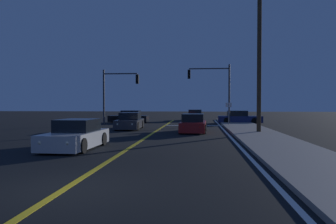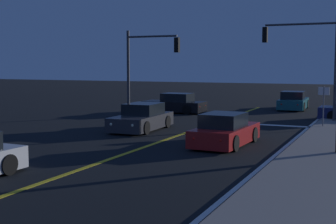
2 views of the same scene
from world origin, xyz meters
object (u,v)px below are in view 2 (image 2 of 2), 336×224
(car_distant_tail_black, at_px, (175,104))
(traffic_signal_far_left, at_px, (147,59))
(traffic_signal_near_right, at_px, (309,52))
(car_side_waiting_charcoal, at_px, (142,119))
(car_mid_block_red, at_px, (225,131))
(street_sign_corner, at_px, (324,100))
(car_lead_oncoming_teal, at_px, (293,102))

(car_distant_tail_black, relative_size, traffic_signal_far_left, 0.79)
(traffic_signal_near_right, height_order, traffic_signal_far_left, traffic_signal_near_right)
(car_side_waiting_charcoal, bearing_deg, traffic_signal_far_left, -68.03)
(car_mid_block_red, bearing_deg, street_sign_corner, 67.73)
(car_side_waiting_charcoal, xyz_separation_m, traffic_signal_near_right, (7.14, 6.87, 3.42))
(car_side_waiting_charcoal, height_order, car_lead_oncoming_teal, same)
(traffic_signal_far_left, bearing_deg, car_distant_tail_black, 80.21)
(car_distant_tail_black, relative_size, traffic_signal_near_right, 0.71)
(traffic_signal_near_right, height_order, street_sign_corner, traffic_signal_near_right)
(car_side_waiting_charcoal, bearing_deg, car_mid_block_red, 150.21)
(traffic_signal_near_right, bearing_deg, street_sign_corner, 112.97)
(traffic_signal_far_left, relative_size, street_sign_corner, 2.46)
(car_distant_tail_black, height_order, traffic_signal_near_right, traffic_signal_near_right)
(car_side_waiting_charcoal, distance_m, traffic_signal_far_left, 6.72)
(traffic_signal_far_left, xyz_separation_m, street_sign_corner, (10.79, -1.40, -2.11))
(car_side_waiting_charcoal, height_order, car_mid_block_red, same)
(car_distant_tail_black, height_order, car_side_waiting_charcoal, same)
(traffic_signal_near_right, relative_size, street_sign_corner, 2.71)
(car_distant_tail_black, distance_m, street_sign_corner, 11.26)
(car_distant_tail_black, relative_size, car_mid_block_red, 1.01)
(car_mid_block_red, bearing_deg, traffic_signal_far_left, 135.50)
(traffic_signal_far_left, bearing_deg, traffic_signal_near_right, 8.29)
(car_lead_oncoming_teal, height_order, street_sign_corner, street_sign_corner)
(car_mid_block_red, xyz_separation_m, traffic_signal_far_left, (-7.69, 8.19, 3.03))
(car_distant_tail_black, bearing_deg, traffic_signal_far_left, 171.08)
(car_lead_oncoming_teal, xyz_separation_m, street_sign_corner, (3.24, -10.32, 0.91))
(traffic_signal_near_right, bearing_deg, car_mid_block_red, 78.71)
(car_side_waiting_charcoal, distance_m, car_lead_oncoming_teal, 15.27)
(car_mid_block_red, height_order, traffic_signal_far_left, traffic_signal_far_left)
(car_distant_tail_black, bearing_deg, car_side_waiting_charcoal, -166.66)
(street_sign_corner, bearing_deg, traffic_signal_far_left, 172.61)
(car_side_waiting_charcoal, height_order, traffic_signal_near_right, traffic_signal_near_right)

